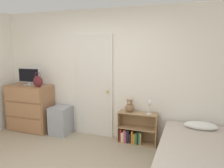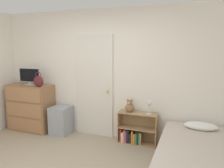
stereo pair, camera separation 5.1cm
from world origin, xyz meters
The scene contains 10 objects.
wall_back centered at (0.00, 2.01, 1.27)m, with size 10.00×0.06×2.55m.
door_closed centered at (-0.20, 1.96, 1.03)m, with size 0.81×0.09×2.05m.
dresser centered at (-1.64, 1.73, 0.50)m, with size 0.98×0.46×1.00m.
tv centered at (-1.65, 1.76, 1.20)m, with size 0.54×0.16×0.37m.
handbag centered at (-1.28, 1.59, 1.13)m, with size 0.22×0.11×0.32m.
storage_bin centered at (-0.88, 1.75, 0.29)m, with size 0.38×0.42×0.58m.
bookshelf centered at (0.70, 1.84, 0.23)m, with size 0.74×0.24×0.60m.
teddy_bear centered at (0.59, 1.84, 0.71)m, with size 0.16×0.16×0.25m.
desk_lamp centered at (0.97, 1.80, 0.79)m, with size 0.11×0.11×0.26m.
bed centered at (1.84, 1.07, 0.24)m, with size 1.17×1.80×0.59m.
Camera 2 is at (1.68, -2.00, 1.79)m, focal length 35.00 mm.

